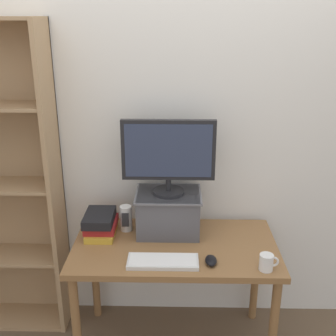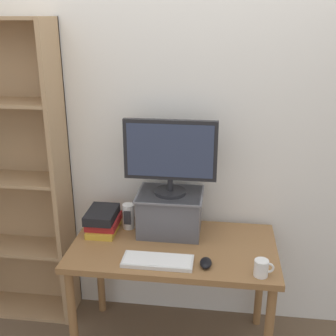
{
  "view_description": "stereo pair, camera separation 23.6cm",
  "coord_description": "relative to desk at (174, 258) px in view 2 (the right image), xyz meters",
  "views": [
    {
      "loc": [
        0.01,
        -2.15,
        1.99
      ],
      "look_at": [
        -0.04,
        0.07,
        1.18
      ],
      "focal_mm": 45.0,
      "sensor_mm": 36.0,
      "label": 1
    },
    {
      "loc": [
        0.24,
        -2.13,
        1.99
      ],
      "look_at": [
        -0.04,
        0.07,
        1.18
      ],
      "focal_mm": 45.0,
      "sensor_mm": 36.0,
      "label": 2
    }
  ],
  "objects": [
    {
      "name": "back_wall",
      "position": [
        0.0,
        0.41,
        0.66
      ],
      "size": [
        7.0,
        0.08,
        2.6
      ],
      "color": "silver",
      "rests_on": "ground_plane"
    },
    {
      "name": "computer_monitor",
      "position": [
        -0.04,
        0.17,
        0.59
      ],
      "size": [
        0.55,
        0.19,
        0.45
      ],
      "color": "black",
      "rests_on": "riser_box"
    },
    {
      "name": "computer_mouse",
      "position": [
        0.19,
        -0.2,
        0.11
      ],
      "size": [
        0.06,
        0.1,
        0.04
      ],
      "color": "black",
      "rests_on": "desk"
    },
    {
      "name": "riser_box",
      "position": [
        -0.04,
        0.17,
        0.22
      ],
      "size": [
        0.39,
        0.31,
        0.25
      ],
      "color": "#515156",
      "rests_on": "desk"
    },
    {
      "name": "desk",
      "position": [
        0.0,
        0.0,
        0.0
      ],
      "size": [
        1.19,
        0.65,
        0.73
      ],
      "color": "olive",
      "rests_on": "ground_plane"
    },
    {
      "name": "desk_speaker",
      "position": [
        -0.3,
        0.17,
        0.17
      ],
      "size": [
        0.07,
        0.08,
        0.16
      ],
      "color": "silver",
      "rests_on": "desk"
    },
    {
      "name": "coffee_mug",
      "position": [
        0.48,
        -0.25,
        0.14
      ],
      "size": [
        0.1,
        0.07,
        0.09
      ],
      "color": "white",
      "rests_on": "desk"
    },
    {
      "name": "book_stack",
      "position": [
        -0.45,
        0.12,
        0.16
      ],
      "size": [
        0.18,
        0.25,
        0.14
      ],
      "color": "gold",
      "rests_on": "desk"
    },
    {
      "name": "keyboard",
      "position": [
        -0.06,
        -0.2,
        0.1
      ],
      "size": [
        0.38,
        0.15,
        0.02
      ],
      "color": "silver",
      "rests_on": "desk"
    }
  ]
}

